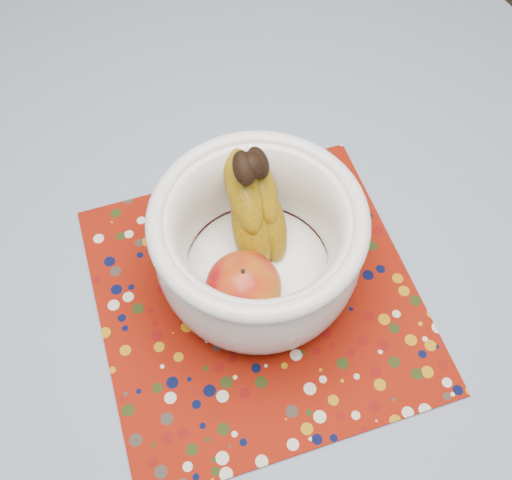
# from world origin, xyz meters

# --- Properties ---
(table) EXTENTS (1.20, 1.20, 0.75)m
(table) POSITION_xyz_m (0.00, 0.00, 0.67)
(table) COLOR brown
(table) RESTS_ON ground
(tablecloth) EXTENTS (1.32, 1.32, 0.01)m
(tablecloth) POSITION_xyz_m (0.00, 0.00, 0.76)
(tablecloth) COLOR slate
(tablecloth) RESTS_ON table
(placemat) EXTENTS (0.46, 0.46, 0.00)m
(placemat) POSITION_xyz_m (-0.00, -0.10, 0.76)
(placemat) COLOR maroon
(placemat) RESTS_ON tablecloth
(fruit_bowl) EXTENTS (0.25, 0.26, 0.18)m
(fruit_bowl) POSITION_xyz_m (0.02, -0.06, 0.85)
(fruit_bowl) COLOR white
(fruit_bowl) RESTS_ON placemat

